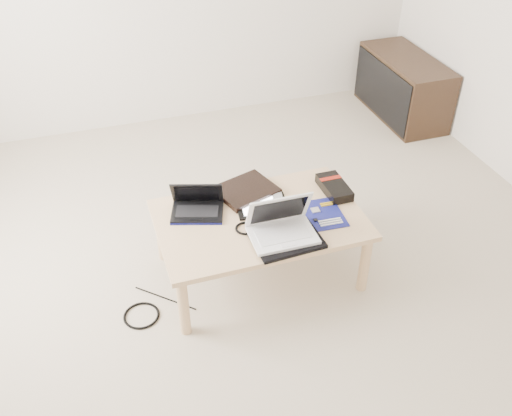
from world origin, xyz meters
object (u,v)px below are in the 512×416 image
object	(u,v)px
coffee_table	(260,225)
white_laptop	(281,226)
media_cabinet	(402,87)
netbook	(197,206)
gpu_box	(334,187)

from	to	relation	value
coffee_table	white_laptop	bearing A→B (deg)	-73.55
media_cabinet	white_laptop	distance (m)	2.37
coffee_table	white_laptop	distance (m)	0.22
netbook	gpu_box	size ratio (longest dim) A/B	1.27
media_cabinet	white_laptop	world-z (taller)	white_laptop
coffee_table	netbook	size ratio (longest dim) A/B	3.39
netbook	white_laptop	world-z (taller)	white_laptop
media_cabinet	netbook	size ratio (longest dim) A/B	2.77
white_laptop	gpu_box	world-z (taller)	white_laptop
coffee_table	white_laptop	size ratio (longest dim) A/B	3.29
white_laptop	coffee_table	bearing A→B (deg)	106.45
white_laptop	netbook	bearing A→B (deg)	136.66
netbook	white_laptop	bearing A→B (deg)	-43.34
gpu_box	netbook	bearing A→B (deg)	175.96
coffee_table	media_cabinet	size ratio (longest dim) A/B	1.22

